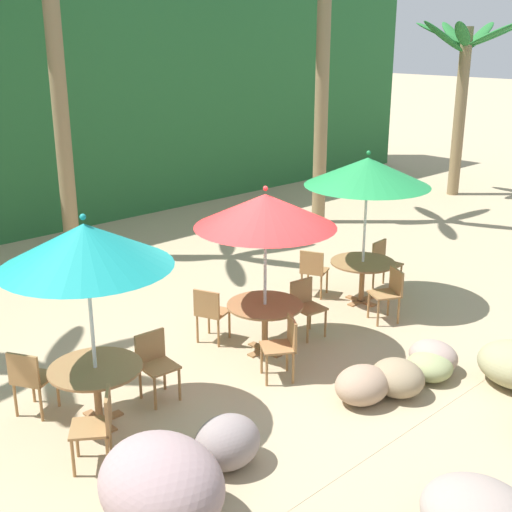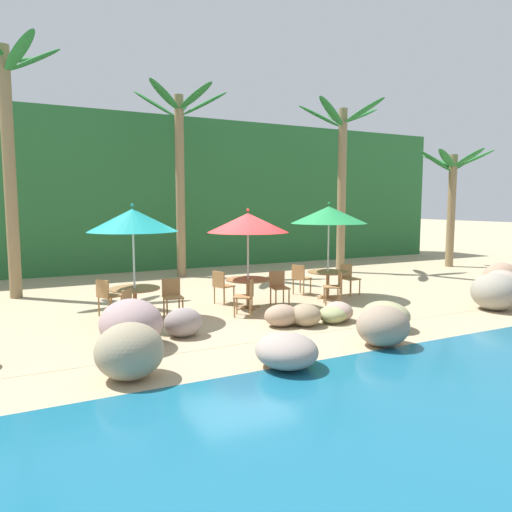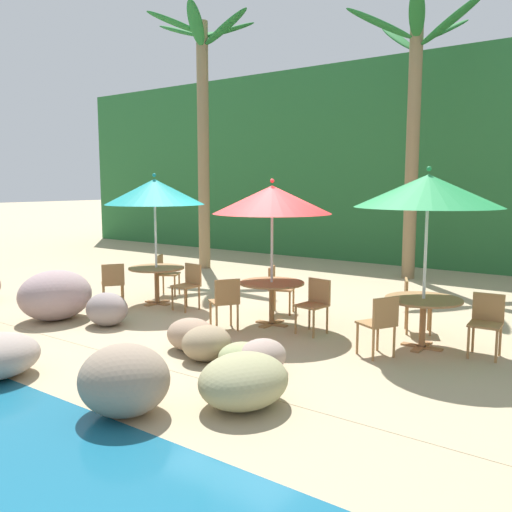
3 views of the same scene
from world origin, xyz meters
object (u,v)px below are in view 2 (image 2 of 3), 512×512
umbrella_red (248,223)px  palm_tree_fourth (452,186)px  dining_table_red (248,284)px  chair_red_inland (222,285)px  dining_table_green (328,276)px  umbrella_teal (133,220)px  chair_teal_left (122,306)px  chair_green_inland (300,277)px  chair_red_seaward (278,285)px  palm_tree_third (342,163)px  chair_green_seaward (349,277)px  palm_tree_second (180,155)px  chair_green_left (336,285)px  chair_teal_inland (107,295)px  palm_tree_nearest (8,131)px  umbrella_green (329,215)px  chair_red_left (247,295)px  dining_table_teal (135,293)px  chair_teal_seaward (172,295)px

umbrella_red → palm_tree_fourth: (10.99, 3.51, 1.21)m
dining_table_red → chair_red_inland: chair_red_inland is taller
umbrella_red → dining_table_green: umbrella_red is taller
umbrella_teal → chair_red_inland: bearing=18.0°
chair_red_inland → chair_teal_left: bearing=-151.6°
umbrella_teal → chair_teal_left: (-0.42, -0.74, -1.71)m
chair_green_inland → chair_red_seaward: bearing=-142.5°
chair_red_inland → palm_tree_third: palm_tree_third is taller
chair_green_inland → umbrella_red: bearing=-155.7°
dining_table_red → chair_red_seaward: size_ratio=1.26×
chair_green_seaward → palm_tree_second: (-3.20, 5.47, 3.77)m
chair_green_left → palm_tree_second: bearing=107.7°
chair_teal_inland → palm_tree_nearest: bearing=118.9°
dining_table_red → palm_tree_nearest: 7.65m
umbrella_teal → umbrella_green: (5.31, 0.22, 0.06)m
chair_teal_inland → chair_red_seaward: same height
chair_red_left → palm_tree_second: size_ratio=0.13×
dining_table_red → chair_green_left: (2.22, -0.59, -0.10)m
dining_table_teal → palm_tree_fourth: (13.77, 3.53, 2.72)m
dining_table_teal → palm_tree_third: 10.28m
chair_green_seaward → umbrella_green: bearing=-168.8°
umbrella_green → dining_table_green: bearing=166.0°
chair_red_inland → chair_green_seaward: size_ratio=1.00×
umbrella_red → chair_red_left: 1.82m
chair_teal_seaward → palm_tree_fourth: 13.67m
chair_teal_seaward → chair_red_left: size_ratio=1.00×
umbrella_teal → palm_tree_fourth: size_ratio=0.54×
dining_table_teal → chair_teal_seaward: chair_teal_seaward is taller
chair_teal_seaward → palm_tree_second: size_ratio=0.13×
dining_table_teal → chair_red_left: bearing=-17.4°
chair_green_left → palm_tree_nearest: size_ratio=0.13×
dining_table_teal → chair_teal_seaward: (0.85, 0.03, -0.10)m
umbrella_green → dining_table_green: size_ratio=2.39×
chair_green_inland → palm_tree_third: (3.81, 3.26, 3.61)m
umbrella_green → palm_tree_second: bearing=112.8°
umbrella_teal → palm_tree_second: 6.87m
palm_tree_second → chair_green_left: bearing=-72.3°
chair_red_seaward → chair_red_left: (-1.24, -0.75, 0.00)m
umbrella_teal → chair_teal_left: bearing=-119.6°
palm_tree_third → palm_tree_second: bearing=164.1°
palm_tree_nearest → chair_red_left: bearing=-45.5°
chair_teal_left → palm_tree_second: 8.32m
chair_green_inland → palm_tree_fourth: size_ratio=0.18×
chair_green_left → umbrella_teal: bearing=173.5°
dining_table_green → palm_tree_third: bearing=49.8°
chair_red_seaward → chair_green_inland: 1.58m
chair_red_seaward → chair_red_left: bearing=-148.9°
chair_teal_inland → chair_red_seaward: bearing=-9.6°
chair_red_seaward → chair_teal_left: bearing=-169.6°
dining_table_teal → chair_teal_inland: (-0.49, 0.70, -0.10)m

